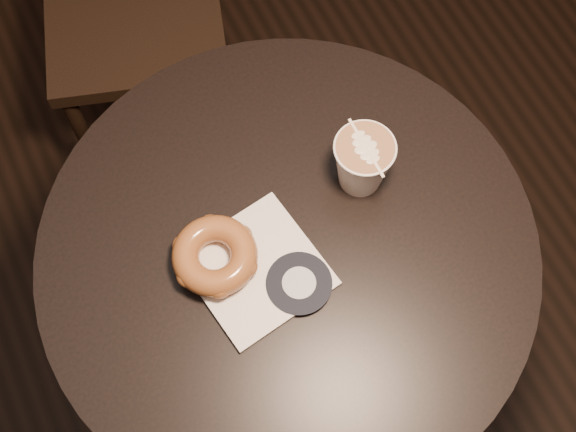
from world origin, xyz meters
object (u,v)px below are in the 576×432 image
(cafe_table, at_px, (288,293))
(doughnut, at_px, (215,256))
(latte_cup, at_px, (362,163))
(pastry_bag, at_px, (257,270))

(cafe_table, height_order, doughnut, doughnut)
(latte_cup, bearing_deg, pastry_bag, -161.81)
(cafe_table, xyz_separation_m, latte_cup, (0.14, 0.05, 0.25))
(pastry_bag, bearing_deg, doughnut, 132.43)
(latte_cup, bearing_deg, doughnut, -173.31)
(cafe_table, xyz_separation_m, doughnut, (-0.10, 0.02, 0.23))
(pastry_bag, height_order, doughnut, doughnut)
(cafe_table, distance_m, pastry_bag, 0.21)
(cafe_table, relative_size, latte_cup, 7.87)
(doughnut, xyz_separation_m, latte_cup, (0.24, 0.03, 0.02))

